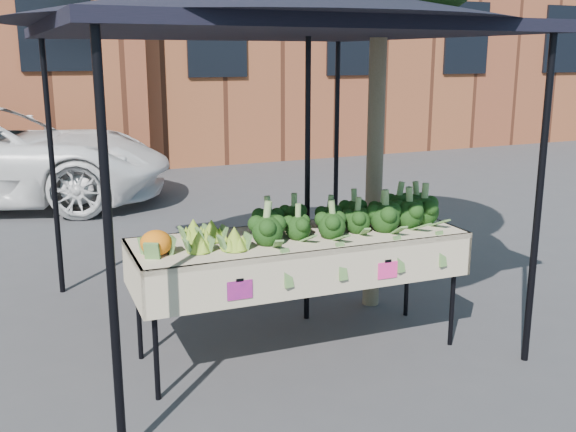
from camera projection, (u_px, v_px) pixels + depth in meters
name	position (u px, v px, depth m)	size (l,w,h in m)	color
ground	(271.00, 359.00, 4.85)	(90.00, 90.00, 0.00)	#363639
table	(299.00, 295.00, 4.87)	(2.43, 0.91, 0.90)	beige
canopy	(263.00, 158.00, 5.21)	(3.16, 3.16, 2.74)	black
broccoli_heap	(346.00, 211.00, 4.91)	(1.61, 0.58, 0.27)	black
romanesco_cluster	(209.00, 230.00, 4.50)	(0.44, 0.58, 0.21)	#99AD30
cauliflower_pair	(156.00, 241.00, 4.27)	(0.21, 0.21, 0.19)	orange
street_tree	(378.00, 66.00, 5.45)	(2.10, 2.10, 4.14)	#1E4C14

